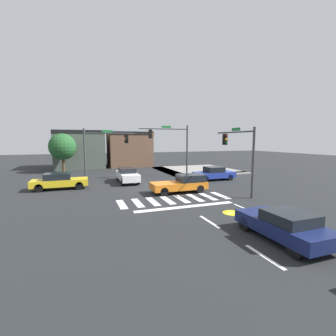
{
  "coord_description": "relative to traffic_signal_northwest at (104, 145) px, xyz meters",
  "views": [
    {
      "loc": [
        -6.17,
        -20.14,
        4.27
      ],
      "look_at": [
        1.12,
        -0.02,
        1.75
      ],
      "focal_mm": 25.52,
      "sensor_mm": 36.0,
      "label": 1
    }
  ],
  "objects": [
    {
      "name": "car_blue",
      "position": [
        10.96,
        -4.0,
        -3.06
      ],
      "size": [
        4.31,
        1.88,
        1.43
      ],
      "color": "#23389E",
      "rests_on": "ground_plane"
    },
    {
      "name": "traffic_signal_northwest",
      "position": [
        0.0,
        0.0,
        0.0
      ],
      "size": [
        5.31,
        0.32,
        5.44
      ],
      "color": "#383A3D",
      "rests_on": "ground_plane"
    },
    {
      "name": "car_white",
      "position": [
        1.98,
        -2.19,
        -3.01
      ],
      "size": [
        1.7,
        4.69,
        1.44
      ],
      "rotation": [
        0.0,
        0.0,
        -1.57
      ],
      "color": "white",
      "rests_on": "ground_plane"
    },
    {
      "name": "storefront_row",
      "position": [
        0.83,
        13.26,
        -0.93
      ],
      "size": [
        14.53,
        6.91,
        5.69
      ],
      "color": "#4C564C",
      "rests_on": "ground_plane"
    },
    {
      "name": "car_navy",
      "position": [
        5.7,
        -18.57,
        -3.08
      ],
      "size": [
        1.9,
        4.17,
        1.32
      ],
      "rotation": [
        0.0,
        0.0,
        1.57
      ],
      "color": "#141E4C",
      "rests_on": "ground_plane"
    },
    {
      "name": "ground_plane",
      "position": [
        3.89,
        -5.95,
        -3.76
      ],
      "size": [
        120.0,
        120.0,
        0.0
      ],
      "primitive_type": "plane",
      "color": "#232628"
    },
    {
      "name": "traffic_signal_northeast",
      "position": [
        7.25,
        -0.79,
        0.37
      ],
      "size": [
        5.76,
        0.32,
        5.92
      ],
      "rotation": [
        0.0,
        0.0,
        3.14
      ],
      "color": "#383A3D",
      "rests_on": "ground_plane"
    },
    {
      "name": "lane_markings",
      "position": [
        5.04,
        -17.37,
        -3.76
      ],
      "size": [
        6.8,
        18.75,
        0.01
      ],
      "color": "white",
      "rests_on": "ground_plane"
    },
    {
      "name": "curb_corner_northeast",
      "position": [
        12.38,
        3.47,
        -3.68
      ],
      "size": [
        10.0,
        10.6,
        0.15
      ],
      "color": "gray",
      "rests_on": "ground_plane"
    },
    {
      "name": "crosswalk_near",
      "position": [
        3.89,
        -10.45,
        -3.76
      ],
      "size": [
        8.08,
        2.42,
        0.01
      ],
      "color": "silver",
      "rests_on": "ground_plane"
    },
    {
      "name": "bike_detector_marking",
      "position": [
        5.94,
        -14.57,
        -3.76
      ],
      "size": [
        1.14,
        1.14,
        0.01
      ],
      "color": "yellow",
      "rests_on": "ground_plane"
    },
    {
      "name": "car_yellow",
      "position": [
        -4.2,
        -3.64,
        -3.04
      ],
      "size": [
        4.59,
        1.73,
        1.41
      ],
      "color": "gold",
      "rests_on": "ground_plane"
    },
    {
      "name": "car_orange",
      "position": [
        5.36,
        -8.36,
        -3.04
      ],
      "size": [
        4.51,
        1.87,
        1.43
      ],
      "rotation": [
        0.0,
        0.0,
        3.14
      ],
      "color": "orange",
      "rests_on": "ground_plane"
    },
    {
      "name": "roadside_tree",
      "position": [
        -4.61,
        8.05,
        -0.38
      ],
      "size": [
        3.45,
        3.45,
        5.12
      ],
      "color": "#4C3823",
      "rests_on": "ground_plane"
    },
    {
      "name": "traffic_signal_southeast",
      "position": [
        9.37,
        -10.27,
        -0.09
      ],
      "size": [
        0.32,
        4.92,
        5.23
      ],
      "rotation": [
        0.0,
        0.0,
        1.57
      ],
      "color": "#383A3D",
      "rests_on": "ground_plane"
    }
  ]
}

